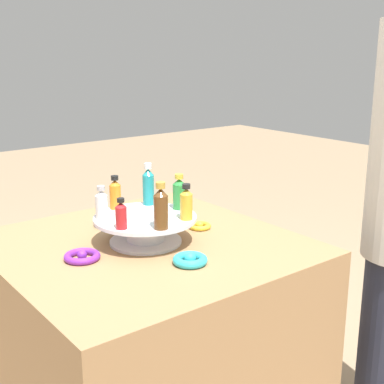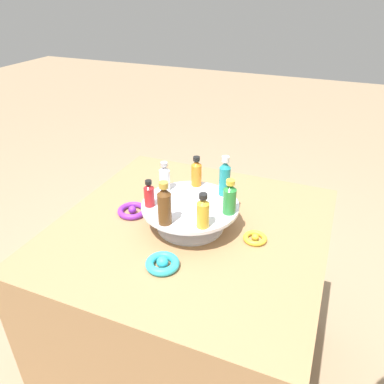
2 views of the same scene
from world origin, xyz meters
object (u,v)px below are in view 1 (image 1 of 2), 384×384
(display_stand, at_px, (145,227))
(bottle_teal, at_px, (148,186))
(bottle_gold, at_px, (186,203))
(ribbon_bow_blue, at_px, (109,222))
(ribbon_bow_gold, at_px, (200,226))
(bottle_green, at_px, (179,193))
(bottle_brown, at_px, (161,208))
(bottle_clear, at_px, (102,204))
(bottle_red, at_px, (121,215))
(ribbon_bow_purple, at_px, (82,256))
(bottle_orange, at_px, (115,194))
(ribbon_bow_teal, at_px, (190,260))

(display_stand, xyz_separation_m, bottle_teal, (-0.11, 0.09, 0.10))
(bottle_gold, height_order, ribbon_bow_blue, bottle_gold)
(bottle_teal, relative_size, ribbon_bow_gold, 1.84)
(bottle_green, bearing_deg, bottle_brown, -51.14)
(bottle_brown, height_order, ribbon_bow_gold, bottle_brown)
(bottle_clear, xyz_separation_m, bottle_brown, (0.19, 0.09, 0.02))
(bottle_red, relative_size, ribbon_bow_blue, 0.85)
(bottle_gold, height_order, ribbon_bow_purple, bottle_gold)
(bottle_teal, relative_size, bottle_gold, 1.27)
(ribbon_bow_purple, bearing_deg, bottle_red, 62.85)
(bottle_teal, relative_size, ribbon_bow_blue, 1.31)
(bottle_brown, height_order, ribbon_bow_blue, bottle_brown)
(ribbon_bow_purple, bearing_deg, bottle_green, 90.89)
(bottle_green, bearing_deg, ribbon_bow_purple, -89.11)
(bottle_teal, distance_m, bottle_green, 0.12)
(bottle_orange, height_order, bottle_brown, bottle_brown)
(display_stand, height_order, ribbon_bow_purple, display_stand)
(bottle_clear, relative_size, ribbon_bow_gold, 1.37)
(ribbon_bow_gold, bearing_deg, ribbon_bow_teal, -43.75)
(bottle_clear, bearing_deg, display_stand, 64.58)
(bottle_brown, distance_m, ribbon_bow_blue, 0.39)
(bottle_clear, relative_size, bottle_red, 1.15)
(ribbon_bow_blue, bearing_deg, ribbon_bow_teal, 1.25)
(bottle_orange, bearing_deg, bottle_teal, 77.44)
(bottle_red, bearing_deg, bottle_teal, 128.86)
(bottle_orange, bearing_deg, display_stand, 13.15)
(display_stand, relative_size, bottle_brown, 2.31)
(ribbon_bow_purple, bearing_deg, bottle_gold, 72.19)
(bottle_red, bearing_deg, display_stand, 116.01)
(ribbon_bow_blue, bearing_deg, bottle_gold, 15.10)
(bottle_teal, bearing_deg, ribbon_bow_blue, -143.82)
(display_stand, xyz_separation_m, bottle_gold, (0.11, 0.09, 0.09))
(bottle_red, bearing_deg, bottle_gold, 77.44)
(ribbon_bow_teal, bearing_deg, bottle_orange, -174.32)
(bottle_clear, bearing_deg, ribbon_bow_teal, 24.00)
(bottle_orange, xyz_separation_m, ribbon_bow_blue, (-0.10, 0.03, -0.13))
(ribbon_bow_teal, bearing_deg, bottle_brown, -160.20)
(bottle_clear, distance_m, ribbon_bow_teal, 0.34)
(bottle_clear, xyz_separation_m, ribbon_bow_teal, (0.29, 0.13, -0.13))
(ribbon_bow_gold, distance_m, ribbon_bow_blue, 0.33)
(ribbon_bow_gold, bearing_deg, bottle_brown, -61.94)
(display_stand, bearing_deg, ribbon_bow_gold, 91.25)
(bottle_teal, bearing_deg, ribbon_bow_teal, -13.29)
(bottle_clear, xyz_separation_m, ribbon_bow_purple, (0.06, -0.11, -0.13))
(bottle_orange, height_order, bottle_clear, bottle_orange)
(bottle_brown, xyz_separation_m, ribbon_bow_purple, (-0.13, -0.20, -0.15))
(ribbon_bow_teal, relative_size, ribbon_bow_purple, 0.95)
(bottle_gold, bearing_deg, bottle_red, -102.56)
(bottle_brown, relative_size, ribbon_bow_teal, 1.40)
(ribbon_bow_teal, distance_m, ribbon_bow_gold, 0.33)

